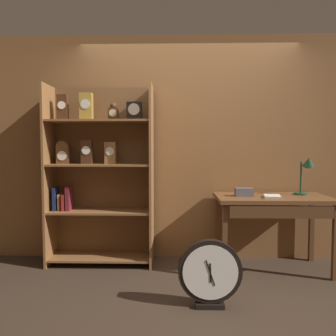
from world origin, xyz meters
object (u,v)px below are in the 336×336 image
bookshelf (99,173)px  toolbox_small (244,192)px  workbench (273,206)px  desk_lamp (306,170)px  round_clock_large (210,273)px  open_repair_manual (272,196)px

bookshelf → toolbox_small: size_ratio=10.67×
workbench → desk_lamp: size_ratio=2.76×
toolbox_small → desk_lamp: bearing=7.6°
workbench → toolbox_small: size_ratio=6.32×
desk_lamp → workbench: bearing=-165.1°
workbench → desk_lamp: desk_lamp is taller
desk_lamp → toolbox_small: size_ratio=2.29×
toolbox_small → bookshelf: bearing=173.7°
workbench → toolbox_small: toolbox_small is taller
workbench → round_clock_large: workbench is taller
bookshelf → toolbox_small: 1.61m
workbench → desk_lamp: 0.54m
round_clock_large → workbench: bearing=48.3°
bookshelf → workbench: 1.92m
bookshelf → desk_lamp: 2.27m
bookshelf → round_clock_large: bookshelf is taller
bookshelf → workbench: bookshelf is taller
open_repair_manual → round_clock_large: 1.15m
workbench → open_repair_manual: 0.15m
bookshelf → open_repair_manual: bearing=-8.6°
desk_lamp → open_repair_manual: desk_lamp is taller
toolbox_small → open_repair_manual: (0.27, -0.10, -0.03)m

